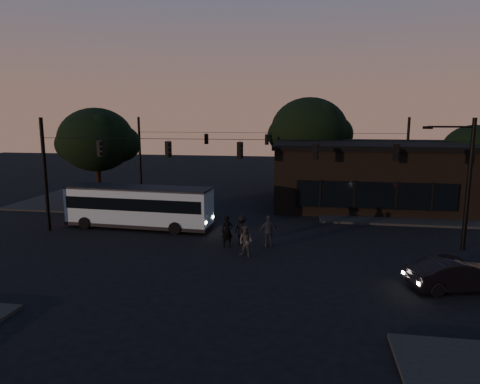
% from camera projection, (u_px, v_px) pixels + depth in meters
% --- Properties ---
extents(ground, '(120.00, 120.00, 0.00)m').
position_uv_depth(ground, '(228.00, 260.00, 22.79)').
color(ground, black).
rests_on(ground, ground).
extents(sidewalk_far_right, '(14.00, 10.00, 0.15)m').
position_uv_depth(sidewalk_far_right, '(407.00, 210.00, 34.46)').
color(sidewalk_far_right, black).
rests_on(sidewalk_far_right, ground).
extents(sidewalk_far_left, '(14.00, 10.00, 0.15)m').
position_uv_depth(sidewalk_far_left, '(105.00, 200.00, 38.61)').
color(sidewalk_far_left, black).
rests_on(sidewalk_far_left, ground).
extents(building, '(15.40, 10.41, 5.40)m').
position_uv_depth(building, '(367.00, 174.00, 36.40)').
color(building, black).
rests_on(building, ground).
extents(tree_behind, '(7.60, 7.60, 9.43)m').
position_uv_depth(tree_behind, '(309.00, 130.00, 42.44)').
color(tree_behind, black).
rests_on(tree_behind, ground).
extents(tree_right, '(5.20, 5.20, 6.86)m').
position_uv_depth(tree_right, '(474.00, 151.00, 36.59)').
color(tree_right, black).
rests_on(tree_right, ground).
extents(tree_left, '(6.40, 6.40, 8.30)m').
position_uv_depth(tree_left, '(96.00, 140.00, 36.68)').
color(tree_left, black).
rests_on(tree_left, ground).
extents(signal_rig_near, '(26.24, 0.30, 7.50)m').
position_uv_depth(signal_rig_near, '(240.00, 169.00, 25.90)').
color(signal_rig_near, black).
rests_on(signal_rig_near, ground).
extents(signal_rig_far, '(26.24, 0.30, 7.50)m').
position_uv_depth(signal_rig_far, '(267.00, 151.00, 41.48)').
color(signal_rig_far, black).
rests_on(signal_rig_far, ground).
extents(bus, '(10.23, 2.91, 2.85)m').
position_uv_depth(bus, '(139.00, 205.00, 29.21)').
color(bus, '#819AA4').
rests_on(bus, ground).
extents(car, '(4.51, 2.61, 1.41)m').
position_uv_depth(car, '(457.00, 275.00, 18.80)').
color(car, black).
rests_on(car, ground).
extents(pedestrian_a, '(0.82, 0.71, 1.88)m').
position_uv_depth(pedestrian_a, '(227.00, 232.00, 24.93)').
color(pedestrian_a, black).
rests_on(pedestrian_a, ground).
extents(pedestrian_b, '(1.03, 0.95, 1.71)m').
position_uv_depth(pedestrian_b, '(246.00, 241.00, 23.26)').
color(pedestrian_b, '#363531').
rests_on(pedestrian_b, ground).
extents(pedestrian_c, '(1.19, 0.73, 1.89)m').
position_uv_depth(pedestrian_c, '(269.00, 231.00, 24.97)').
color(pedestrian_c, '#22242A').
rests_on(pedestrian_c, ground).
extents(pedestrian_d, '(1.34, 1.22, 1.80)m').
position_uv_depth(pedestrian_d, '(242.00, 230.00, 25.46)').
color(pedestrian_d, black).
rests_on(pedestrian_d, ground).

